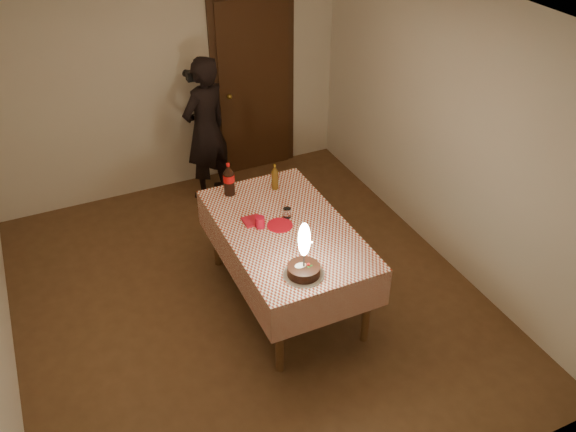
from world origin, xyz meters
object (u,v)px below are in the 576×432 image
object	(u,v)px
amber_bottle_right	(275,177)
clear_cup	(287,213)
birthday_cake	(304,261)
red_plate	(280,225)
photographer	(206,129)
cola_bottle	(229,180)
dining_table	(286,237)
red_cup	(260,222)

from	to	relation	value
amber_bottle_right	clear_cup	bearing A→B (deg)	-101.33
birthday_cake	amber_bottle_right	distance (m)	1.26
red_plate	amber_bottle_right	bearing A→B (deg)	70.09
red_plate	clear_cup	xyz separation A→B (m)	(0.11, 0.09, 0.04)
birthday_cake	photographer	distance (m)	2.61
birthday_cake	cola_bottle	size ratio (longest dim) A/B	1.50
birthday_cake	clear_cup	size ratio (longest dim) A/B	5.29
amber_bottle_right	cola_bottle	bearing A→B (deg)	168.09
clear_cup	red_plate	bearing A→B (deg)	-141.02
dining_table	red_cup	size ratio (longest dim) A/B	17.20
red_cup	photographer	xyz separation A→B (m)	(0.15, 1.90, -0.03)
dining_table	birthday_cake	distance (m)	0.67
dining_table	red_plate	world-z (taller)	red_plate
cola_bottle	photographer	world-z (taller)	photographer
amber_bottle_right	birthday_cake	bearing A→B (deg)	-103.84
red_cup	cola_bottle	world-z (taller)	cola_bottle
photographer	amber_bottle_right	bearing A→B (deg)	-81.40
red_cup	clear_cup	xyz separation A→B (m)	(0.27, 0.04, -0.01)
red_plate	photographer	size ratio (longest dim) A/B	0.13
birthday_cake	clear_cup	xyz separation A→B (m)	(0.21, 0.75, -0.08)
dining_table	red_cup	bearing A→B (deg)	153.87
dining_table	birthday_cake	xyz separation A→B (m)	(-0.13, -0.62, 0.24)
clear_cup	amber_bottle_right	bearing A→B (deg)	78.67
clear_cup	amber_bottle_right	xyz separation A→B (m)	(0.09, 0.47, 0.07)
birthday_cake	red_plate	xyz separation A→B (m)	(0.10, 0.66, -0.13)
dining_table	red_cup	world-z (taller)	red_cup
dining_table	cola_bottle	distance (m)	0.78
red_cup	cola_bottle	size ratio (longest dim) A/B	0.31
clear_cup	cola_bottle	xyz separation A→B (m)	(-0.32, 0.56, 0.11)
birthday_cake	red_cup	bearing A→B (deg)	94.96
red_plate	amber_bottle_right	xyz separation A→B (m)	(0.20, 0.56, 0.11)
red_plate	photographer	bearing A→B (deg)	90.20
amber_bottle_right	red_plate	bearing A→B (deg)	-109.91
cola_bottle	photographer	size ratio (longest dim) A/B	0.19
red_plate	cola_bottle	xyz separation A→B (m)	(-0.21, 0.65, 0.15)
birthday_cake	clear_cup	world-z (taller)	birthday_cake
birthday_cake	cola_bottle	bearing A→B (deg)	94.97
cola_bottle	birthday_cake	bearing A→B (deg)	-85.03
cola_bottle	amber_bottle_right	xyz separation A→B (m)	(0.41, -0.09, -0.03)
birthday_cake	dining_table	bearing A→B (deg)	78.04
red_plate	photographer	xyz separation A→B (m)	(-0.01, 1.95, 0.01)
dining_table	amber_bottle_right	bearing A→B (deg)	74.28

